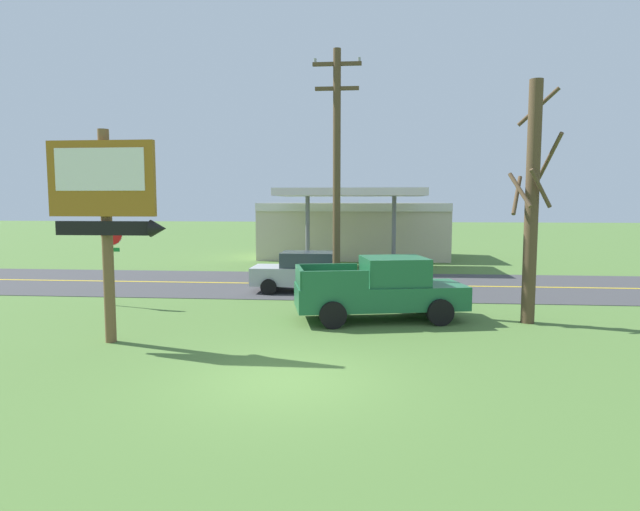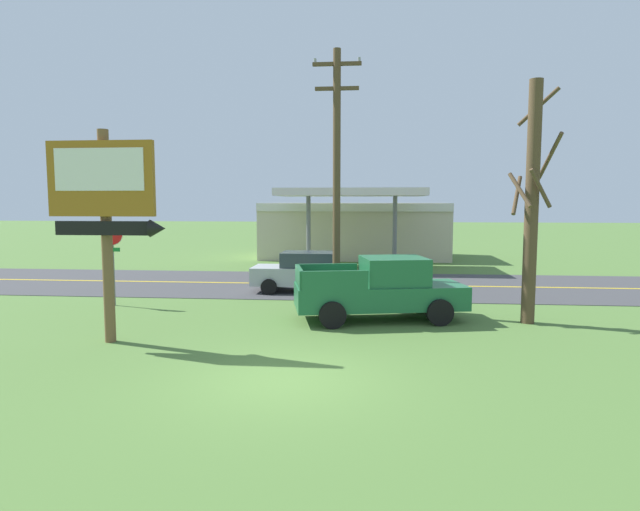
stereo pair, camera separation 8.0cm
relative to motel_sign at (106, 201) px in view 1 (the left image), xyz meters
The scene contains 10 objects.
ground_plane 6.65m from the motel_sign, 26.59° to the right, with size 180.00×180.00×0.00m, color #4C7033.
road_asphalt 12.20m from the motel_sign, 64.81° to the left, with size 140.00×8.00×0.02m, color #3D3D3F.
road_centre_line 12.19m from the motel_sign, 64.81° to the left, with size 126.00×0.20×0.01m, color gold.
motel_sign is the anchor object (origin of this frame).
stop_sign 5.72m from the motel_sign, 115.41° to the left, with size 0.80×0.08×2.95m.
utility_pole 7.72m from the motel_sign, 43.69° to the left, with size 1.64×0.26×8.75m.
bare_tree 12.02m from the motel_sign, 16.93° to the left, with size 1.50×1.50×7.24m.
gas_station 23.24m from the motel_sign, 76.01° to the left, with size 12.00×11.50×4.40m.
pickup_green_parked_on_lawn 8.35m from the motel_sign, 26.37° to the left, with size 5.49×3.03×1.96m.
car_silver_near_lane 9.86m from the motel_sign, 64.56° to the left, with size 4.20×2.00×1.64m.
Camera 1 is at (1.74, -10.74, 3.66)m, focal length 30.34 mm.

